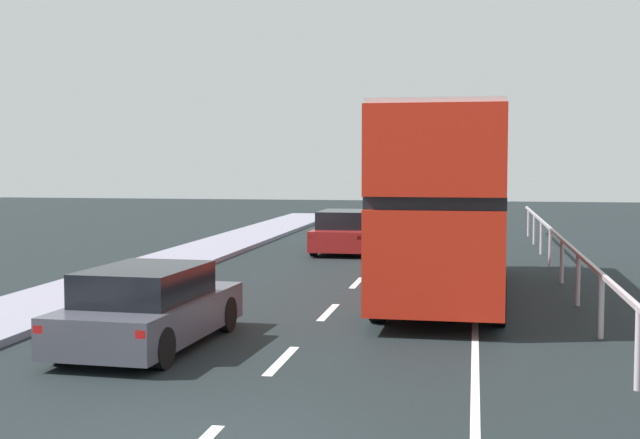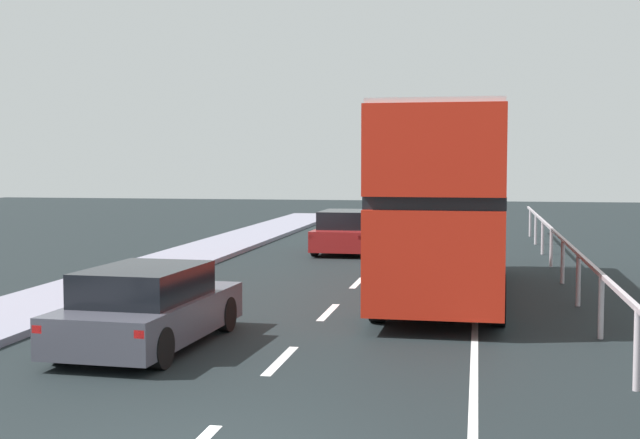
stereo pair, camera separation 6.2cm
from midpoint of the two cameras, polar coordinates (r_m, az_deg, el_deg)
The scene contains 5 objects.
lane_paint_markings at distance 16.94m, azimuth 6.57°, elevation -6.80°, with size 3.14×46.00×0.01m.
bridge_side_railing at distance 17.69m, azimuth 17.49°, elevation -3.42°, with size 0.10×42.00×1.17m.
double_decker_bus_red at distance 20.16m, azimuth 8.53°, elevation 1.40°, with size 2.71×10.35×4.25m.
hatchback_car_near at distance 14.85m, azimuth -11.17°, elevation -5.77°, with size 2.05×4.43×1.38m.
sedan_car_ahead at distance 29.50m, azimuth 1.83°, elevation -0.86°, with size 1.92×4.22×1.45m.
Camera 2 is at (3.02, -8.41, 3.14)m, focal length 48.29 mm.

